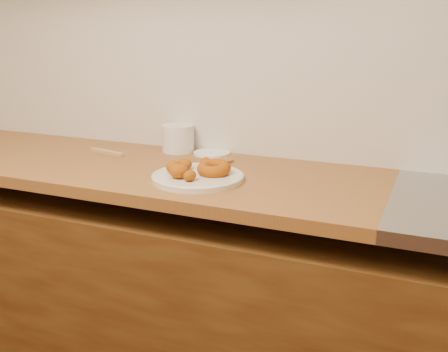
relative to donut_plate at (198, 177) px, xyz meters
The scene contains 11 objects.
wall_back 0.61m from the donut_plate, 77.93° to the left, with size 4.00×0.02×2.70m, color tan.
base_cabinet 0.54m from the donut_plate, 47.99° to the left, with size 3.60×0.60×0.77m, color brown.
butcher_block 0.57m from the donut_plate, behind, with size 2.30×0.62×0.04m, color brown.
backsplash 0.50m from the donut_plate, 77.57° to the left, with size 3.60×0.02×0.60m, color beige.
donut_plate is the anchor object (origin of this frame).
ring_donut 0.06m from the donut_plate, 36.47° to the left, with size 0.11×0.11×0.04m, color #9D500C.
fried_dough_chunks 0.05m from the donut_plate, behind, with size 0.14×0.19×0.05m.
plastic_tub 0.41m from the donut_plate, 126.69° to the left, with size 0.13×0.13×0.10m, color silver.
tub_lid 0.35m from the donut_plate, 106.98° to the left, with size 0.14×0.14×0.01m, color white.
brass_jar_lid 0.25m from the donut_plate, 92.24° to the left, with size 0.06×0.06×0.01m, color #B67531.
wooden_utensil 0.51m from the donut_plate, 159.25° to the left, with size 0.17×0.02×0.01m, color #A38453.
Camera 1 is at (0.62, 0.14, 1.38)m, focal length 42.00 mm.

